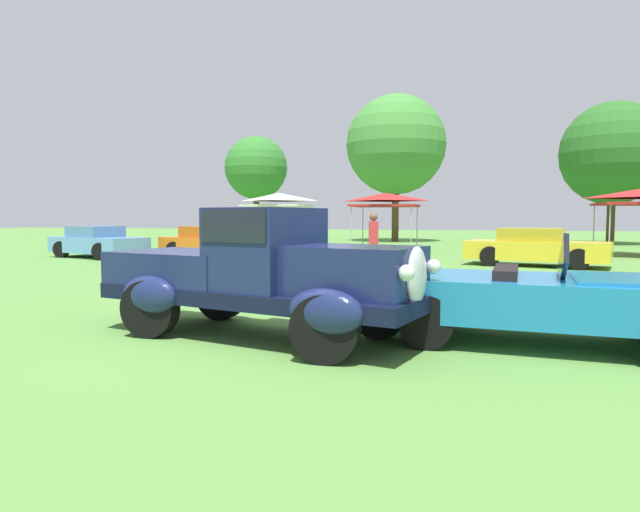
# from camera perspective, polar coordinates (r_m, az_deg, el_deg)

# --- Properties ---
(ground_plane) EXTENTS (120.00, 120.00, 0.00)m
(ground_plane) POSITION_cam_1_polar(r_m,az_deg,el_deg) (7.57, -7.93, -8.10)
(ground_plane) COLOR #568C3D
(feature_pickup_truck) EXTENTS (4.66, 2.62, 1.70)m
(feature_pickup_truck) POSITION_cam_1_polar(r_m,az_deg,el_deg) (7.32, -5.98, -1.62)
(feature_pickup_truck) COLOR black
(feature_pickup_truck) RESTS_ON ground_plane
(neighbor_convertible) EXTENTS (4.38, 2.04, 1.40)m
(neighbor_convertible) POSITION_cam_1_polar(r_m,az_deg,el_deg) (7.48, 22.46, -4.02)
(neighbor_convertible) COLOR #1E7AB7
(neighbor_convertible) RESTS_ON ground_plane
(show_car_skyblue) EXTENTS (4.41, 2.85, 1.22)m
(show_car_skyblue) POSITION_cam_1_polar(r_m,az_deg,el_deg) (23.21, -21.85, 1.32)
(show_car_skyblue) COLOR #669EDB
(show_car_skyblue) RESTS_ON ground_plane
(show_car_orange) EXTENTS (4.40, 2.79, 1.22)m
(show_car_orange) POSITION_cam_1_polar(r_m,az_deg,el_deg) (21.58, -11.08, 1.35)
(show_car_orange) COLOR orange
(show_car_orange) RESTS_ON ground_plane
(show_car_yellow) EXTENTS (4.60, 2.70, 1.22)m
(show_car_yellow) POSITION_cam_1_polar(r_m,az_deg,el_deg) (19.14, 21.17, 0.82)
(show_car_yellow) COLOR yellow
(show_car_yellow) RESTS_ON ground_plane
(spectator_near_truck) EXTENTS (0.32, 0.44, 1.69)m
(spectator_near_truck) POSITION_cam_1_polar(r_m,az_deg,el_deg) (15.04, 5.49, 1.46)
(spectator_near_truck) COLOR #383838
(spectator_near_truck) RESTS_ON ground_plane
(canopy_tent_left_field) EXTENTS (2.84, 2.84, 2.71)m
(canopy_tent_left_field) POSITION_cam_1_polar(r_m,az_deg,el_deg) (26.70, -4.29, 5.83)
(canopy_tent_left_field) COLOR #B7B7BC
(canopy_tent_left_field) RESTS_ON ground_plane
(canopy_tent_center_field) EXTENTS (3.03, 3.03, 2.71)m
(canopy_tent_center_field) POSITION_cam_1_polar(r_m,az_deg,el_deg) (26.75, 6.73, 5.82)
(canopy_tent_center_field) COLOR #B7B7BC
(canopy_tent_center_field) RESTS_ON ground_plane
(treeline_far_left) EXTENTS (4.58, 4.58, 7.44)m
(treeline_far_left) POSITION_cam_1_polar(r_m,az_deg,el_deg) (41.41, -6.56, 8.93)
(treeline_far_left) COLOR #47331E
(treeline_far_left) RESTS_ON ground_plane
(treeline_mid_left) EXTENTS (6.27, 6.27, 9.26)m
(treeline_mid_left) POSITION_cam_1_polar(r_m,az_deg,el_deg) (36.18, 7.77, 11.20)
(treeline_mid_left) COLOR #47331E
(treeline_mid_left) RESTS_ON ground_plane
(treeline_center) EXTENTS (5.81, 5.81, 8.08)m
(treeline_center) POSITION_cam_1_polar(r_m,az_deg,el_deg) (36.14, 27.80, 9.26)
(treeline_center) COLOR #47331E
(treeline_center) RESTS_ON ground_plane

